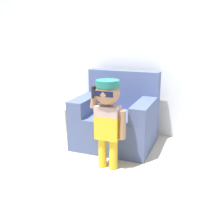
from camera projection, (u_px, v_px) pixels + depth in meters
The scene contains 5 objects.
ground_plane at pixel (120, 145), 3.65m from camera, with size 10.00×10.00×0.00m, color #BCB29E.
wall_back at pixel (134, 47), 3.81m from camera, with size 10.00×0.05×2.60m.
armchair at pixel (117, 120), 3.62m from camera, with size 1.03×0.86×0.99m.
person_child at pixel (108, 111), 2.85m from camera, with size 0.42×0.31×1.02m.
side_table at pixel (67, 118), 3.92m from camera, with size 0.31×0.31×0.45m.
Camera 1 is at (1.08, -3.19, 1.50)m, focal length 42.00 mm.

